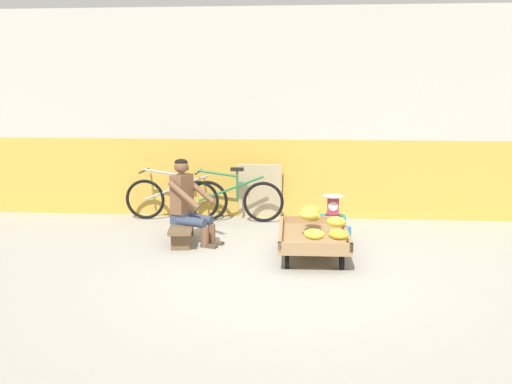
# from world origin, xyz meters

# --- Properties ---
(ground_plane) EXTENTS (80.00, 80.00, 0.00)m
(ground_plane) POSITION_xyz_m (0.00, 0.00, 0.00)
(ground_plane) COLOR #A39E93
(back_wall) EXTENTS (16.00, 0.30, 3.32)m
(back_wall) POSITION_xyz_m (0.00, 3.40, 1.66)
(back_wall) COLOR gold
(back_wall) RESTS_ON ground
(banana_cart) EXTENTS (0.87, 1.46, 0.36)m
(banana_cart) POSITION_xyz_m (0.31, 1.03, 0.24)
(banana_cart) COLOR #99754C
(banana_cart) RESTS_ON ground
(banana_pile) EXTENTS (0.61, 1.23, 0.26)m
(banana_pile) POSITION_xyz_m (0.39, 0.92, 0.47)
(banana_pile) COLOR gold
(banana_pile) RESTS_ON banana_cart
(low_bench) EXTENTS (0.44, 1.13, 0.27)m
(low_bench) POSITION_xyz_m (-1.45, 1.56, 0.20)
(low_bench) COLOR brown
(low_bench) RESTS_ON ground
(vendor_seated) EXTENTS (0.73, 0.61, 1.14)m
(vendor_seated) POSITION_xyz_m (-1.36, 1.53, 0.57)
(vendor_seated) COLOR brown
(vendor_seated) RESTS_ON ground
(plastic_crate) EXTENTS (0.36, 0.28, 0.30)m
(plastic_crate) POSITION_xyz_m (0.59, 2.03, 0.15)
(plastic_crate) COLOR #19847F
(plastic_crate) RESTS_ON ground
(weighing_scale) EXTENTS (0.30, 0.30, 0.29)m
(weighing_scale) POSITION_xyz_m (0.59, 2.03, 0.45)
(weighing_scale) COLOR #28282D
(weighing_scale) RESTS_ON plastic_crate
(bicycle_near_left) EXTENTS (1.66, 0.48, 0.86)m
(bicycle_near_left) POSITION_xyz_m (-1.84, 2.92, 0.35)
(bicycle_near_left) COLOR black
(bicycle_near_left) RESTS_ON ground
(bicycle_far_left) EXTENTS (1.66, 0.48, 0.86)m
(bicycle_far_left) POSITION_xyz_m (-0.96, 2.88, 0.35)
(bicycle_far_left) COLOR black
(bicycle_far_left) RESTS_ON ground
(sign_board) EXTENTS (0.70, 0.19, 0.89)m
(sign_board) POSITION_xyz_m (-0.52, 3.18, 0.44)
(sign_board) COLOR #C6B289
(sign_board) RESTS_ON ground
(shopping_bag) EXTENTS (0.18, 0.12, 0.24)m
(shopping_bag) POSITION_xyz_m (0.73, 1.64, 0.12)
(shopping_bag) COLOR #3370B7
(shopping_bag) RESTS_ON ground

